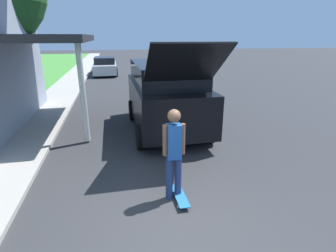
# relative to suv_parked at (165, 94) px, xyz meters

# --- Properties ---
(ground_plane) EXTENTS (120.00, 120.00, 0.00)m
(ground_plane) POSITION_rel_suv_parked_xyz_m (-0.72, -4.85, -1.18)
(ground_plane) COLOR #333335
(sidewalk) EXTENTS (1.80, 80.00, 0.10)m
(sidewalk) POSITION_rel_suv_parked_xyz_m (-4.32, 1.15, -1.13)
(sidewalk) COLOR #ADA89E
(sidewalk) RESTS_ON ground_plane
(suv_parked) EXTENTS (2.18, 5.20, 2.83)m
(suv_parked) POSITION_rel_suv_parked_xyz_m (0.00, 0.00, 0.00)
(suv_parked) COLOR black
(suv_parked) RESTS_ON ground_plane
(car_down_street) EXTENTS (1.89, 4.51, 1.38)m
(car_down_street) POSITION_rel_suv_parked_xyz_m (-2.12, 13.96, -0.52)
(car_down_street) COLOR #B7B7BC
(car_down_street) RESTS_ON ground_plane
(skateboarder) EXTENTS (0.41, 0.23, 1.75)m
(skateboarder) POSITION_rel_suv_parked_xyz_m (-0.63, -3.86, -0.20)
(skateboarder) COLOR navy
(skateboarder) RESTS_ON ground_plane
(skateboard) EXTENTS (0.21, 0.79, 0.10)m
(skateboard) POSITION_rel_suv_parked_xyz_m (-0.53, -3.95, -1.10)
(skateboard) COLOR #236B99
(skateboard) RESTS_ON ground_plane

